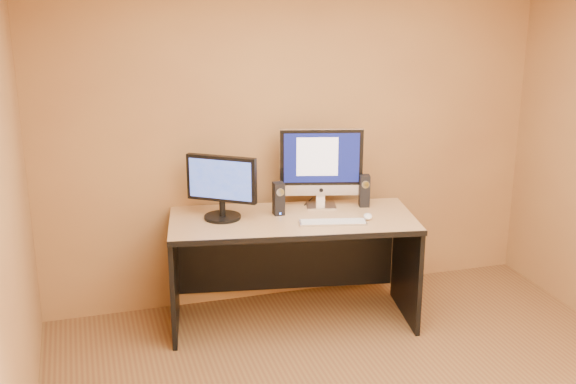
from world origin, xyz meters
name	(u,v)px	position (x,y,z in m)	size (l,w,h in m)	color
walls	(407,218)	(0.00, 0.00, 1.30)	(4.00, 4.00, 2.60)	#9F7440
desk	(293,270)	(-0.18, 1.49, 0.41)	(1.78, 0.78, 0.82)	tan
imac	(322,168)	(0.11, 1.70, 1.13)	(0.63, 0.23, 0.61)	silver
second_monitor	(222,188)	(-0.67, 1.63, 1.06)	(0.53, 0.27, 0.47)	black
speaker_left	(279,199)	(-0.25, 1.60, 0.95)	(0.08, 0.08, 0.24)	black
speaker_right	(364,191)	(0.43, 1.61, 0.95)	(0.08, 0.08, 0.24)	black
keyboard	(333,222)	(0.07, 1.30, 0.83)	(0.48, 0.13, 0.02)	silver
mouse	(368,216)	(0.34, 1.32, 0.84)	(0.06, 0.11, 0.04)	white
cable_a	(322,202)	(0.14, 1.77, 0.83)	(0.01, 0.01, 0.24)	black
cable_b	(309,201)	(0.05, 1.83, 0.83)	(0.01, 0.01, 0.20)	black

